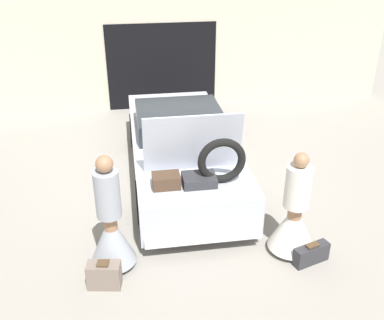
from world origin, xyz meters
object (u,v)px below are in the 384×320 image
person_left (111,229)px  suitcase_beside_right_person (311,254)px  car (182,148)px  person_right (294,218)px  suitcase_beside_left_person (104,275)px

person_left → suitcase_beside_right_person: size_ratio=3.07×
suitcase_beside_right_person → person_left: bearing=172.1°
car → person_right: bearing=-62.5°
car → suitcase_beside_left_person: (-1.44, -2.86, -0.40)m
car → suitcase_beside_left_person: bearing=-116.7°
person_left → person_right: (2.62, -0.07, -0.05)m
person_left → person_right: bearing=82.5°
person_left → suitcase_beside_left_person: size_ratio=3.72×
suitcase_beside_left_person → suitcase_beside_right_person: (2.93, 0.03, -0.04)m
suitcase_beside_left_person → person_left: bearing=73.6°
car → person_left: (-1.31, -2.44, 0.03)m
suitcase_beside_left_person → suitcase_beside_right_person: suitcase_beside_left_person is taller
suitcase_beside_right_person → person_right: bearing=120.9°
person_left → person_right: person_left is taller
person_left → suitcase_beside_left_person: (-0.12, -0.42, -0.44)m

